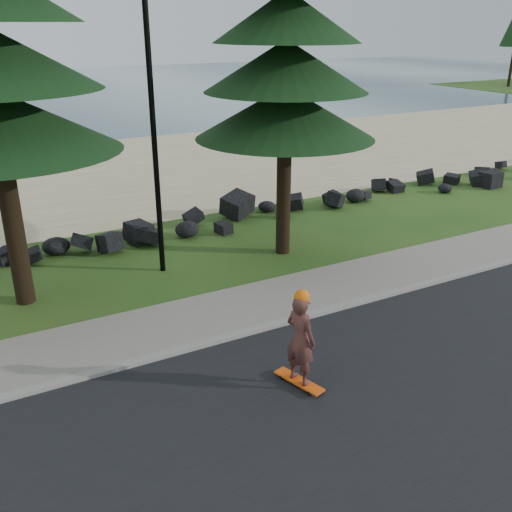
# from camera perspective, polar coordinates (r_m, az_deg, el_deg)

# --- Properties ---
(ground) EXTENTS (160.00, 160.00, 0.00)m
(ground) POSITION_cam_1_polar(r_m,az_deg,el_deg) (12.81, -4.40, -6.49)
(ground) COLOR #214C17
(ground) RESTS_ON ground
(road) EXTENTS (160.00, 7.00, 0.02)m
(road) POSITION_cam_1_polar(r_m,az_deg,el_deg) (9.56, 7.37, -17.91)
(road) COLOR black
(road) RESTS_ON ground
(kerb) EXTENTS (160.00, 0.20, 0.10)m
(kerb) POSITION_cam_1_polar(r_m,az_deg,el_deg) (12.07, -2.62, -8.11)
(kerb) COLOR gray
(kerb) RESTS_ON ground
(sidewalk) EXTENTS (160.00, 2.00, 0.08)m
(sidewalk) POSITION_cam_1_polar(r_m,az_deg,el_deg) (12.95, -4.77, -5.96)
(sidewalk) COLOR gray
(sidewalk) RESTS_ON ground
(beach_sand) EXTENTS (160.00, 15.00, 0.01)m
(beach_sand) POSITION_cam_1_polar(r_m,az_deg,el_deg) (25.94, -17.85, 7.52)
(beach_sand) COLOR tan
(beach_sand) RESTS_ON ground
(seawall_boulders) EXTENTS (60.00, 2.40, 1.10)m
(seawall_boulders) POSITION_cam_1_polar(r_m,az_deg,el_deg) (17.63, -11.93, 1.37)
(seawall_boulders) COLOR black
(seawall_boulders) RESTS_ON ground
(lamp_post) EXTENTS (0.25, 0.14, 8.14)m
(lamp_post) POSITION_cam_1_polar(r_m,az_deg,el_deg) (14.37, -10.33, 13.88)
(lamp_post) COLOR black
(lamp_post) RESTS_ON ground
(skateboarder) EXTENTS (0.57, 1.06, 1.92)m
(skateboarder) POSITION_cam_1_polar(r_m,az_deg,el_deg) (10.20, 4.47, -8.34)
(skateboarder) COLOR #F6540E
(skateboarder) RESTS_ON ground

